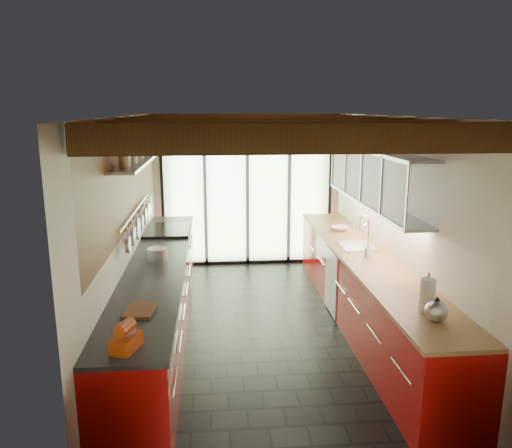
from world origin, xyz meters
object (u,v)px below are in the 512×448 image
at_px(stand_mixer, 126,338).
at_px(paper_towel, 427,296).
at_px(soap_bottle, 368,251).
at_px(kettle, 437,310).
at_px(bowl, 340,228).

height_order(stand_mixer, paper_towel, paper_towel).
relative_size(stand_mixer, soap_bottle, 1.82).
bearing_deg(kettle, stand_mixer, -173.53).
bearing_deg(bowl, paper_towel, -90.00).
bearing_deg(stand_mixer, paper_towel, 10.74).
bearing_deg(stand_mixer, soap_bottle, 40.42).
xyz_separation_m(stand_mixer, kettle, (2.54, 0.29, 0.01)).
xyz_separation_m(stand_mixer, bowl, (2.54, 3.53, -0.06)).
bearing_deg(bowl, stand_mixer, -125.76).
bearing_deg(paper_towel, bowl, 90.00).
bearing_deg(kettle, bowl, 90.00).
relative_size(kettle, paper_towel, 0.72).
bearing_deg(bowl, kettle, -90.00).
distance_m(stand_mixer, soap_bottle, 3.34).
height_order(kettle, soap_bottle, kettle).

